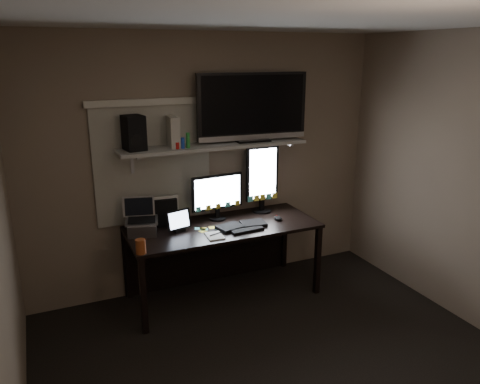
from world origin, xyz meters
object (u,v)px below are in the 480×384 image
tv (252,107)px  monitor_portrait (262,179)px  laptop (142,218)px  tablet (179,221)px  game_console (173,132)px  mouse (278,218)px  desk (219,238)px  monitor_landscape (217,197)px  cup (141,246)px  speaker (134,133)px  keyboard (242,225)px

tv → monitor_portrait: bearing=19.1°
monitor_portrait → laptop: bearing=-175.0°
tablet → laptop: (-0.32, 0.06, 0.06)m
game_console → mouse: bearing=-12.5°
tablet → tv: bearing=-2.2°
desk → game_console: size_ratio=6.50×
monitor_landscape → game_console: 0.78m
game_console → tv: bearing=2.5°
mouse → desk: bearing=165.9°
cup → game_console: bearing=49.9°
tv → speaker: tv is taller
desk → monitor_portrait: size_ratio=2.56×
monitor_landscape → monitor_portrait: bearing=0.0°
monitor_portrait → laptop: 1.29m
tv → game_console: size_ratio=3.92×
monitor_portrait → keyboard: 0.60m
desk → mouse: 0.62m
keyboard → mouse: mouse is taller
tablet → laptop: size_ratio=0.74×
laptop → monitor_portrait: bearing=20.6°
monitor_landscape → cup: bearing=-153.6°
keyboard → game_console: size_ratio=1.73×
desk → monitor_portrait: (0.52, 0.10, 0.53)m
desk → tablet: tablet is taller
monitor_landscape → game_console: bearing=171.0°
keyboard → laptop: 0.93m
monitor_portrait → game_console: bearing=178.9°
tablet → cup: size_ratio=1.94×
tv → speaker: bearing=-177.5°
monitor_portrait → tablet: 1.00m
cup → monitor_portrait: bearing=21.7°
monitor_portrait → tv: bearing=-166.3°
monitor_landscape → keyboard: monitor_landscape is taller
monitor_portrait → cup: monitor_portrait is taller
keyboard → mouse: (0.40, 0.03, 0.00)m
monitor_landscape → keyboard: 0.39m
desk → monitor_landscape: 0.41m
monitor_portrait → desk: bearing=-169.9°
laptop → monitor_landscape: bearing=21.9°
monitor_landscape → tablet: monitor_landscape is taller
monitor_landscape → tv: bearing=-3.9°
desk → speaker: 1.31m
monitor_landscape → laptop: (-0.77, -0.10, -0.07)m
laptop → mouse: bearing=7.4°
monitor_landscape → tablet: 0.49m
monitor_landscape → laptop: size_ratio=1.64×
laptop → tv: 1.46m
monitor_landscape → tablet: (-0.44, -0.16, -0.13)m
desk → tv: 1.31m
tv → mouse: bearing=-54.2°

